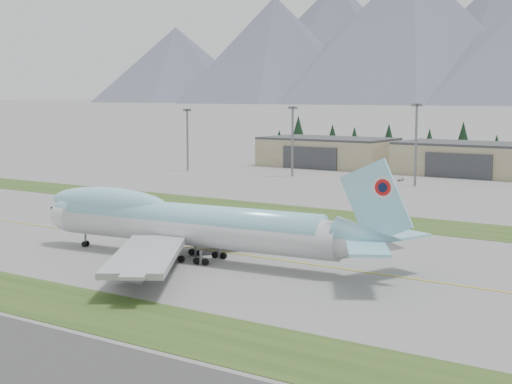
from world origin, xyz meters
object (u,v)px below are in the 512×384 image
Objects in this scene: boeing_747_freighter at (190,224)px; service_vehicle_a at (401,181)px; hangar_left at (328,152)px; hangar_center at (472,159)px.

boeing_747_freighter reaches higher than service_vehicle_a.
hangar_left is at bearing 141.03° from service_vehicle_a.
service_vehicle_a is (-11.87, -30.14, -5.39)m from hangar_center.
boeing_747_freighter is at bearing -86.64° from hangar_center.
service_vehicle_a is at bearing -34.94° from hangar_left.
hangar_left is 52.89m from service_vehicle_a.
boeing_747_freighter is 1.40× the size of hangar_center.
hangar_center is 15.53× the size of service_vehicle_a.
hangar_left and hangar_center have the same top height.
hangar_center is at bearing 64.48° from service_vehicle_a.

